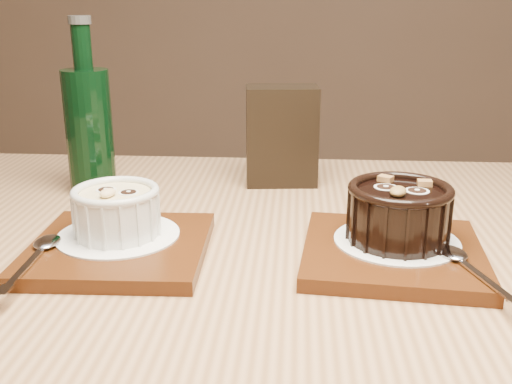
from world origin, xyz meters
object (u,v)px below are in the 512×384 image
ramekin_white (116,209)px  table (256,332)px  condiment_stand (282,136)px  tray_left (120,248)px  green_bottle (89,126)px  ramekin_dark (399,210)px  tray_right (392,253)px

ramekin_white → table: bearing=11.2°
table → condiment_stand: 0.31m
tray_left → condiment_stand: bearing=59.0°
tray_left → ramekin_white: ramekin_white is taller
condiment_stand → green_bottle: size_ratio=0.59×
ramekin_dark → condiment_stand: 0.28m
ramekin_dark → tray_left: bearing=-157.4°
ramekin_white → ramekin_dark: bearing=16.0°
table → ramekin_dark: ramekin_dark is taller
tray_right → ramekin_white: bearing=178.4°
table → condiment_stand: condiment_stand is taller
table → tray_left: (-0.14, -0.01, 0.10)m
table → tray_right: (0.14, 0.00, 0.10)m
table → tray_right: size_ratio=6.67×
ramekin_dark → green_bottle: green_bottle is taller
tray_left → green_bottle: green_bottle is taller
tray_left → ramekin_dark: bearing=4.0°
tray_left → green_bottle: bearing=114.8°
table → ramekin_white: 0.20m
tray_right → table: bearing=-179.2°
ramekin_white → condiment_stand: bearing=71.7°
ramekin_white → ramekin_dark: size_ratio=0.86×
tray_left → ramekin_dark: ramekin_dark is taller
tray_left → table: bearing=2.2°
table → ramekin_dark: bearing=5.7°
table → ramekin_white: size_ratio=13.08×
ramekin_white → condiment_stand: condiment_stand is taller
ramekin_dark → green_bottle: (-0.39, 0.19, 0.04)m
tray_right → green_bottle: green_bottle is taller
condiment_stand → green_bottle: 0.27m
table → ramekin_dark: 0.20m
green_bottle → table: bearing=-40.6°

